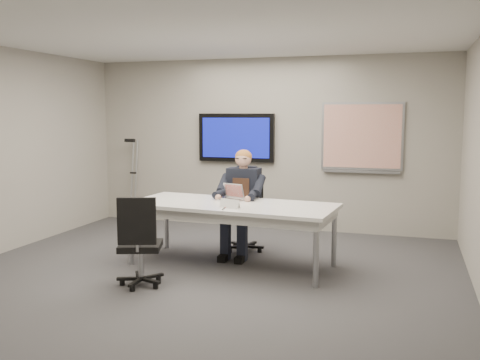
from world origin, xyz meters
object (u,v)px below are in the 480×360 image
(office_chair_far, at_px, (245,228))
(laptop, at_px, (232,196))
(office_chair_near, at_px, (140,258))
(conference_table, at_px, (232,211))
(seated_person, at_px, (240,213))

(office_chair_far, xyz_separation_m, laptop, (-0.02, -0.51, 0.52))
(office_chair_near, bearing_deg, office_chair_far, -128.60)
(office_chair_far, xyz_separation_m, office_chair_near, (-0.64, -1.84, -0.00))
(conference_table, distance_m, laptop, 0.28)
(conference_table, bearing_deg, laptop, 112.16)
(office_chair_near, bearing_deg, laptop, -134.44)
(conference_table, relative_size, office_chair_far, 2.56)
(seated_person, bearing_deg, office_chair_far, 89.85)
(conference_table, xyz_separation_m, office_chair_near, (-0.69, -1.10, -0.38))
(office_chair_near, bearing_deg, conference_table, -141.73)
(conference_table, distance_m, seated_person, 0.51)
(laptop, bearing_deg, seated_person, 102.17)
(office_chair_near, bearing_deg, seated_person, -131.47)
(office_chair_far, bearing_deg, laptop, -93.55)
(conference_table, distance_m, office_chair_far, 0.84)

